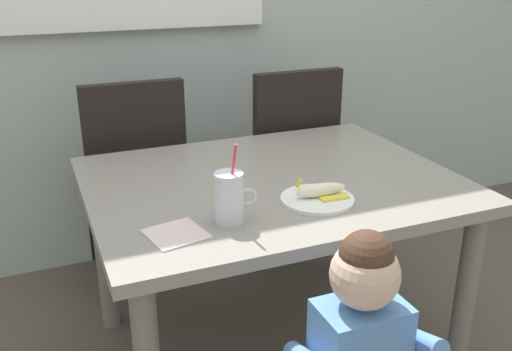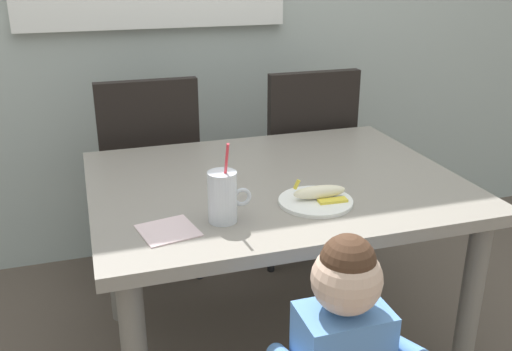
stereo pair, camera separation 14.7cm
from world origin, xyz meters
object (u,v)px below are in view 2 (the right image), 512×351
object	(u,v)px
dining_chair_left	(149,168)
dining_chair_right	(302,155)
toddler_standing	(342,350)
paper_napkin	(168,230)
snack_plate	(316,201)
dining_table	(275,205)
milk_cup	(223,200)
peeled_banana	(320,192)

from	to	relation	value
dining_chair_left	dining_chair_right	xyz separation A→B (m)	(0.72, -0.04, 0.00)
toddler_standing	paper_napkin	xyz separation A→B (m)	(-0.35, 0.39, 0.19)
toddler_standing	snack_plate	xyz separation A→B (m)	(0.11, 0.44, 0.20)
dining_table	dining_chair_left	distance (m)	0.80
dining_chair_right	dining_table	bearing A→B (deg)	60.91
milk_cup	paper_napkin	bearing A→B (deg)	-173.73
snack_plate	paper_napkin	distance (m)	0.47
dining_table	paper_napkin	distance (m)	0.51
dining_table	dining_chair_left	world-z (taller)	dining_chair_left
toddler_standing	peeled_banana	size ratio (longest dim) A/B	4.84
dining_table	dining_chair_right	world-z (taller)	dining_chair_right
dining_chair_left	peeled_banana	size ratio (longest dim) A/B	5.55
dining_table	peeled_banana	world-z (taller)	peeled_banana
toddler_standing	paper_napkin	distance (m)	0.56
dining_chair_right	peeled_banana	distance (m)	0.98
milk_cup	paper_napkin	xyz separation A→B (m)	(-0.16, -0.02, -0.06)
dining_table	milk_cup	distance (m)	0.40
milk_cup	paper_napkin	distance (m)	0.18
milk_cup	peeled_banana	distance (m)	0.32
dining_chair_left	toddler_standing	size ratio (longest dim) A/B	1.15
dining_table	peeled_banana	size ratio (longest dim) A/B	7.17
dining_table	snack_plate	bearing A→B (deg)	-77.38
dining_chair_left	dining_chair_right	size ratio (longest dim) A/B	1.00
paper_napkin	milk_cup	bearing A→B (deg)	6.27
milk_cup	dining_chair_left	bearing A→B (deg)	95.59
peeled_banana	paper_napkin	bearing A→B (deg)	-173.00
milk_cup	toddler_standing	bearing A→B (deg)	-64.87
dining_table	toddler_standing	bearing A→B (deg)	-95.00
dining_table	dining_chair_right	xyz separation A→B (m)	(0.38, 0.68, -0.08)
snack_plate	peeled_banana	size ratio (longest dim) A/B	1.33
dining_table	milk_cup	bearing A→B (deg)	-133.36
milk_cup	peeled_banana	xyz separation A→B (m)	(0.32, 0.04, -0.04)
snack_plate	milk_cup	bearing A→B (deg)	-173.33
milk_cup	snack_plate	xyz separation A→B (m)	(0.30, 0.04, -0.06)
snack_plate	paper_napkin	xyz separation A→B (m)	(-0.47, -0.05, -0.00)
dining_chair_right	paper_napkin	distance (m)	1.26
snack_plate	peeled_banana	distance (m)	0.03
snack_plate	dining_table	bearing A→B (deg)	102.62
peeled_banana	snack_plate	bearing A→B (deg)	-160.62
dining_table	paper_napkin	world-z (taller)	paper_napkin
dining_chair_right	paper_napkin	world-z (taller)	dining_chair_right
milk_cup	dining_table	bearing A→B (deg)	46.64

